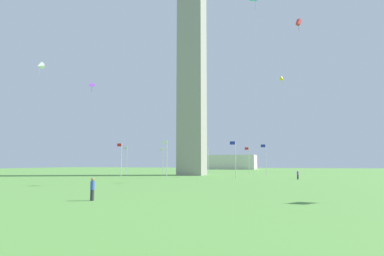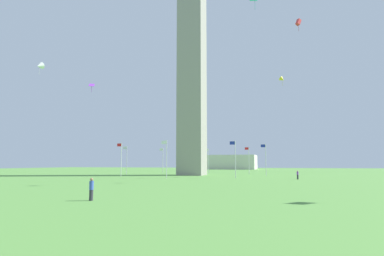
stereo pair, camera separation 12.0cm
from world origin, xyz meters
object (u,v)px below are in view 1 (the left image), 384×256
at_px(flagpole_w, 208,159).
at_px(kite_red_box, 299,22).
at_px(flagpole_s, 266,158).
at_px(kite_white_delta, 40,66).
at_px(kite_yellow_delta, 282,79).
at_px(obelisk_monument, 192,64).
at_px(person_purple_shirt, 298,175).
at_px(flagpole_n, 126,159).
at_px(distant_building, 228,162).
at_px(flagpole_sw, 249,159).
at_px(kite_purple_diamond, 92,85).
at_px(flagpole_e, 166,157).
at_px(flagpole_nw, 163,159).
at_px(person_blue_shirt, 92,189).
at_px(flagpole_ne, 121,158).
at_px(flagpole_se, 235,157).

relative_size(flagpole_w, kite_red_box, 3.51).
height_order(flagpole_s, kite_red_box, kite_red_box).
distance_m(kite_white_delta, kite_yellow_delta, 46.76).
relative_size(obelisk_monument, person_purple_shirt, 34.27).
distance_m(flagpole_n, distant_building, 81.40).
bearing_deg(flagpole_sw, person_purple_shirt, 112.86).
relative_size(flagpole_s, kite_purple_diamond, 4.89).
bearing_deg(distant_building, flagpole_n, 81.21).
bearing_deg(flagpole_e, flagpole_nw, -67.50).
xyz_separation_m(flagpole_w, person_blue_shirt, (-7.30, 69.79, -3.12)).
distance_m(flagpole_nw, kite_yellow_delta, 41.10).
xyz_separation_m(kite_red_box, distant_building, (28.95, -102.78, -21.77)).
xyz_separation_m(flagpole_s, distant_building, (22.06, -80.45, -0.60)).
bearing_deg(distant_building, kite_yellow_delta, 107.08).
bearing_deg(flagpole_n, kite_purple_diamond, 107.85).
bearing_deg(flagpole_nw, flagpole_sw, 180.00).
distance_m(flagpole_n, kite_white_delta, 35.37).
bearing_deg(kite_purple_diamond, person_blue_shirt, 124.33).
xyz_separation_m(person_purple_shirt, person_blue_shirt, (16.16, 38.02, 0.05)).
distance_m(flagpole_n, flagpole_e, 24.39).
bearing_deg(flagpole_e, flagpole_s, -135.00).
bearing_deg(flagpole_s, flagpole_nw, -22.50).
bearing_deg(kite_white_delta, kite_red_box, -166.29).
distance_m(person_blue_shirt, kite_yellow_delta, 53.55).
xyz_separation_m(flagpole_w, kite_yellow_delta, (-21.37, 22.02, 16.57)).
bearing_deg(person_purple_shirt, kite_purple_diamond, 86.53).
relative_size(flagpole_w, kite_purple_diamond, 4.89).
relative_size(flagpole_nw, person_blue_shirt, 4.23).
bearing_deg(kite_white_delta, kite_purple_diamond, -175.02).
bearing_deg(flagpole_ne, flagpole_nw, -90.00).
height_order(flagpole_ne, flagpole_e, same).
xyz_separation_m(flagpole_se, kite_red_box, (-11.94, 10.14, 21.18)).
relative_size(obelisk_monument, flagpole_w, 7.62).
bearing_deg(obelisk_monument, flagpole_s, 180.00).
bearing_deg(flagpole_s, flagpole_se, 67.50).
relative_size(flagpole_s, person_purple_shirt, 4.50).
distance_m(flagpole_sw, kite_purple_diamond, 48.93).
distance_m(flagpole_s, flagpole_nw, 31.87).
height_order(flagpole_e, flagpole_se, same).
bearing_deg(kite_purple_diamond, obelisk_monument, -102.90).
bearing_deg(flagpole_nw, kite_white_delta, 84.56).
relative_size(flagpole_ne, flagpole_sw, 1.00).
bearing_deg(flagpole_e, person_purple_shirt, -173.40).
height_order(flagpole_s, distant_building, flagpole_s).
xyz_separation_m(flagpole_s, kite_yellow_delta, (-4.13, 4.77, 16.57)).
bearing_deg(kite_white_delta, flagpole_ne, -101.92).
bearing_deg(flagpole_n, kite_red_box, 151.65).
distance_m(obelisk_monument, kite_purple_diamond, 34.55).
bearing_deg(distant_building, obelisk_monument, 93.47).
xyz_separation_m(flagpole_n, kite_red_box, (-41.38, 22.33, 21.18)).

